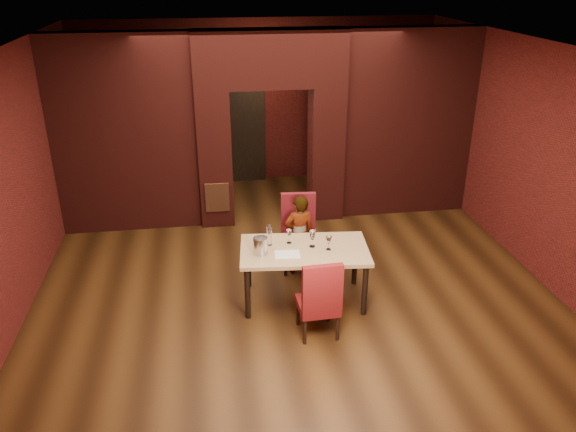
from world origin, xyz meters
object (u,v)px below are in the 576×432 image
(wine_glass_b, at_px, (312,239))
(water_bottle, at_px, (269,235))
(wine_glass_c, at_px, (329,243))
(potted_plant, at_px, (343,250))
(dining_table, at_px, (304,274))
(chair_near, at_px, (318,296))
(person_seated, at_px, (299,235))
(wine_glass_a, at_px, (289,236))
(chair_far, at_px, (299,234))
(wine_bucket, at_px, (261,246))

(wine_glass_b, bearing_deg, water_bottle, 166.26)
(wine_glass_c, relative_size, potted_plant, 0.52)
(dining_table, bearing_deg, chair_near, -81.80)
(person_seated, xyz_separation_m, wine_glass_a, (-0.23, -0.56, 0.27))
(chair_far, distance_m, potted_plant, 0.79)
(person_seated, distance_m, wine_bucket, 1.06)
(wine_glass_b, distance_m, wine_bucket, 0.69)
(chair_near, relative_size, wine_bucket, 4.67)
(water_bottle, distance_m, potted_plant, 1.61)
(dining_table, height_order, wine_glass_c, wine_glass_c)
(wine_glass_b, height_order, potted_plant, wine_glass_b)
(chair_far, bearing_deg, wine_glass_a, -105.76)
(wine_bucket, distance_m, potted_plant, 1.81)
(dining_table, xyz_separation_m, water_bottle, (-0.43, 0.17, 0.53))
(dining_table, relative_size, potted_plant, 4.50)
(potted_plant, bearing_deg, person_seated, -163.45)
(chair_near, bearing_deg, water_bottle, -65.06)
(chair_far, bearing_deg, wine_glass_b, -82.98)
(wine_glass_a, xyz_separation_m, wine_glass_c, (0.47, -0.26, 0.00))
(chair_near, relative_size, wine_glass_c, 5.44)
(wine_glass_b, bearing_deg, wine_glass_c, -30.04)
(chair_far, bearing_deg, potted_plant, 13.45)
(person_seated, xyz_separation_m, water_bottle, (-0.49, -0.58, 0.32))
(chair_near, height_order, water_bottle, water_bottle)
(wine_glass_a, relative_size, wine_glass_c, 0.98)
(person_seated, relative_size, wine_glass_c, 6.26)
(person_seated, height_order, wine_glass_a, person_seated)
(wine_bucket, bearing_deg, wine_glass_c, -1.51)
(chair_far, xyz_separation_m, potted_plant, (0.68, 0.10, -0.37))
(dining_table, distance_m, person_seated, 0.78)
(wine_glass_a, bearing_deg, chair_near, -77.55)
(wine_glass_b, relative_size, wine_glass_c, 1.17)
(water_bottle, bearing_deg, wine_bucket, -122.30)
(wine_bucket, relative_size, potted_plant, 0.61)
(chair_near, bearing_deg, wine_glass_b, -97.65)
(dining_table, xyz_separation_m, potted_plant, (0.76, 0.96, -0.20))
(dining_table, xyz_separation_m, chair_far, (0.08, 0.85, 0.17))
(wine_bucket, height_order, water_bottle, water_bottle)
(chair_near, height_order, person_seated, person_seated)
(chair_far, relative_size, chair_near, 1.07)
(chair_far, height_order, wine_glass_b, chair_far)
(dining_table, bearing_deg, person_seated, 90.82)
(wine_glass_a, height_order, potted_plant, wine_glass_a)
(wine_glass_a, distance_m, wine_bucket, 0.47)
(wine_glass_a, bearing_deg, person_seated, 67.41)
(chair_near, distance_m, person_seated, 1.49)
(wine_bucket, bearing_deg, person_seated, 51.46)
(dining_table, distance_m, chair_near, 0.76)
(chair_near, height_order, wine_glass_b, chair_near)
(wine_glass_b, relative_size, wine_bucket, 1.01)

